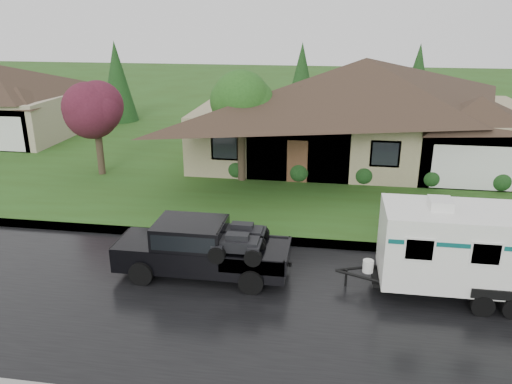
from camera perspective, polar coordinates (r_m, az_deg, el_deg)
ground at (r=16.47m, az=6.51°, el=-9.41°), size 140.00×140.00×0.00m
road at (r=14.75m, az=6.12°, el=-13.14°), size 140.00×8.00×0.01m
curb at (r=18.44m, az=6.86°, el=-5.83°), size 140.00×0.50×0.15m
lawn at (r=30.46m, az=7.88°, el=4.45°), size 140.00×26.00×0.15m
house_main at (r=28.65m, az=12.81°, el=10.39°), size 19.44×10.80×6.90m
tree_left_green at (r=24.11m, az=-1.71°, el=9.95°), size 3.28×3.28×5.42m
tree_red at (r=26.41m, az=-17.86°, el=8.76°), size 2.83×2.83×4.69m
shrub_row at (r=24.87m, az=12.21°, el=2.09°), size 13.60×1.00×1.00m
pickup_truck at (r=16.08m, az=-6.52°, el=-6.26°), size 5.46×2.07×1.82m
travel_trailer at (r=16.03m, az=25.56°, el=-5.80°), size 6.73×2.37×3.02m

